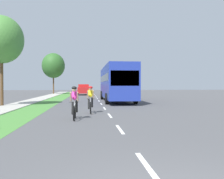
{
  "coord_description": "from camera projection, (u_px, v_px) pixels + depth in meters",
  "views": [
    {
      "loc": [
        -1.19,
        -2.66,
        1.63
      ],
      "look_at": [
        0.81,
        16.67,
        1.28
      ],
      "focal_mm": 38.13,
      "sensor_mm": 36.0,
      "label": 1
    }
  ],
  "objects": [
    {
      "name": "cyclist_lead",
      "position": [
        75.0,
        102.0,
        11.31
      ],
      "size": [
        0.42,
        1.72,
        1.58
      ],
      "color": "black",
      "rests_on": "ground_plane"
    },
    {
      "name": "ground_plane",
      "position": [
        100.0,
        102.0,
        22.69
      ],
      "size": [
        120.0,
        120.0,
        0.0
      ],
      "primitive_type": "plane",
      "color": "#4C4C4F"
    },
    {
      "name": "bus_blue",
      "position": [
        116.0,
        82.0,
        24.15
      ],
      "size": [
        2.78,
        11.6,
        3.48
      ],
      "color": "#23389E",
      "rests_on": "ground_plane"
    },
    {
      "name": "street_tree_near",
      "position": [
        1.0,
        40.0,
        18.43
      ],
      "size": [
        3.37,
        3.37,
        7.03
      ],
      "color": "brown",
      "rests_on": "ground_plane"
    },
    {
      "name": "lane_markings_center",
      "position": [
        98.0,
        100.0,
        26.67
      ],
      "size": [
        0.12,
        53.8,
        0.01
      ],
      "color": "white",
      "rests_on": "ground_plane"
    },
    {
      "name": "grass_verge",
      "position": [
        48.0,
        103.0,
        22.19
      ],
      "size": [
        2.08,
        70.0,
        0.01
      ],
      "primitive_type": "cube",
      "color": "#478438",
      "rests_on": "ground_plane"
    },
    {
      "name": "sidewalk_concrete",
      "position": [
        26.0,
        103.0,
        21.99
      ],
      "size": [
        1.93,
        70.0,
        0.1
      ],
      "primitive_type": "cube",
      "color": "#B2ADA3",
      "rests_on": "ground_plane"
    },
    {
      "name": "street_tree_far",
      "position": [
        53.0,
        66.0,
        44.38
      ],
      "size": [
        4.23,
        4.23,
        7.64
      ],
      "color": "brown",
      "rests_on": "ground_plane"
    },
    {
      "name": "cyclist_trailing",
      "position": [
        90.0,
        99.0,
        13.87
      ],
      "size": [
        0.42,
        1.72,
        1.58
      ],
      "color": "black",
      "rests_on": "ground_plane"
    },
    {
      "name": "suv_red",
      "position": [
        84.0,
        89.0,
        40.12
      ],
      "size": [
        2.15,
        4.7,
        1.79
      ],
      "color": "red",
      "rests_on": "ground_plane"
    }
  ]
}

